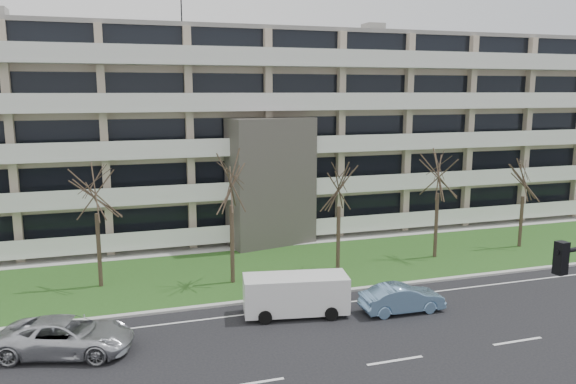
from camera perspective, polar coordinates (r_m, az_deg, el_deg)
name	(u,v)px	position (r m, az deg, el deg)	size (l,w,h in m)	color
ground	(395,361)	(24.26, 10.82, -16.48)	(160.00, 160.00, 0.00)	black
grass_verge	(295,266)	(35.36, 0.76, -7.55)	(90.00, 10.00, 0.06)	#264E1A
curb	(324,293)	(30.90, 3.71, -10.19)	(90.00, 0.35, 0.12)	#B2B2AD
sidewalk	(271,244)	(40.40, -1.69, -5.26)	(90.00, 2.00, 0.08)	#B2B2AD
lane_edge_line	(335,304)	(29.62, 4.77, -11.24)	(90.00, 0.12, 0.01)	white
apartment_building	(248,131)	(45.64, -4.10, 6.18)	(60.50, 15.10, 18.75)	beige
silver_pickup	(67,336)	(25.85, -21.56, -13.46)	(2.51, 5.45, 1.52)	silver
blue_sedan	(402,298)	(28.89, 11.50, -10.54)	(1.46, 4.18, 1.38)	#7BA8D5
white_van	(297,291)	(27.82, 0.92, -10.07)	(5.33, 2.73, 1.97)	white
tree_2	(95,184)	(32.17, -19.03, 0.76)	(3.76, 3.76, 7.52)	#382B21
tree_3	(231,174)	(31.13, -5.82, 1.85)	(4.06, 4.06, 8.13)	#382B21
tree_4	(339,181)	(33.70, 5.22, 1.07)	(3.53, 3.53, 7.06)	#382B21
tree_5	(439,167)	(37.25, 15.08, 2.43)	(3.86, 3.86, 7.71)	#382B21
tree_6	(524,176)	(41.89, 22.89, 1.46)	(3.24, 3.24, 6.47)	#382B21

